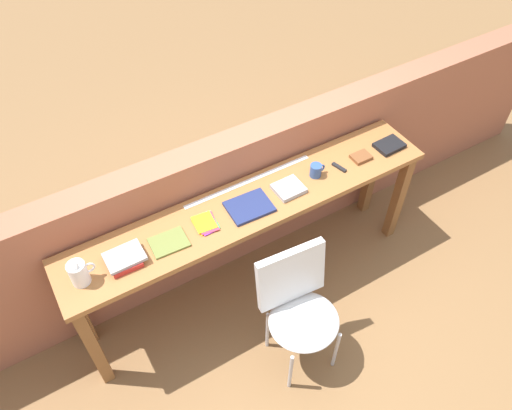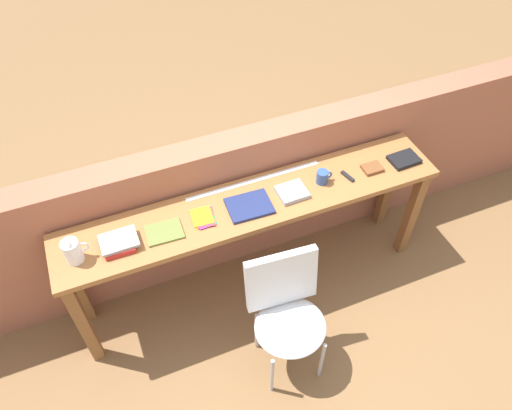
{
  "view_description": "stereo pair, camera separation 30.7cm",
  "coord_description": "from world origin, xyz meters",
  "px_view_note": "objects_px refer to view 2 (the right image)",
  "views": [
    {
      "loc": [
        -1.06,
        -1.53,
        3.18
      ],
      "look_at": [
        0.0,
        0.25,
        0.9
      ],
      "focal_mm": 35.0,
      "sensor_mm": 36.0,
      "label": 1
    },
    {
      "loc": [
        -0.78,
        -1.67,
        3.18
      ],
      "look_at": [
        0.0,
        0.25,
        0.9
      ],
      "focal_mm": 35.0,
      "sensor_mm": 36.0,
      "label": 2
    }
  ],
  "objects_px": {
    "book_open_centre": "(249,206)",
    "book_stack_leftmost": "(119,243)",
    "pitcher_white": "(73,251)",
    "magazine_cycling": "(164,232)",
    "book_repair_rightmost": "(404,159)",
    "pamphlet_pile_colourful": "(204,217)",
    "chair_white_moulded": "(287,311)",
    "mug": "(323,177)",
    "multitool_folded": "(348,176)",
    "leather_journal_brown": "(372,168)"
  },
  "relations": [
    {
      "from": "book_open_centre",
      "to": "book_stack_leftmost",
      "type": "bearing_deg",
      "value": -177.59
    },
    {
      "from": "pitcher_white",
      "to": "book_open_centre",
      "type": "xyz_separation_m",
      "value": [
        1.06,
        0.0,
        -0.07
      ]
    },
    {
      "from": "magazine_cycling",
      "to": "book_repair_rightmost",
      "type": "bearing_deg",
      "value": 2.65
    },
    {
      "from": "magazine_cycling",
      "to": "pamphlet_pile_colourful",
      "type": "bearing_deg",
      "value": 7.58
    },
    {
      "from": "chair_white_moulded",
      "to": "magazine_cycling",
      "type": "relative_size",
      "value": 4.14
    },
    {
      "from": "mug",
      "to": "book_repair_rightmost",
      "type": "relative_size",
      "value": 0.56
    },
    {
      "from": "multitool_folded",
      "to": "book_repair_rightmost",
      "type": "relative_size",
      "value": 0.56
    },
    {
      "from": "mug",
      "to": "book_stack_leftmost",
      "type": "bearing_deg",
      "value": -178.9
    },
    {
      "from": "book_stack_leftmost",
      "to": "mug",
      "type": "distance_m",
      "value": 1.33
    },
    {
      "from": "pamphlet_pile_colourful",
      "to": "multitool_folded",
      "type": "relative_size",
      "value": 1.64
    },
    {
      "from": "pitcher_white",
      "to": "magazine_cycling",
      "type": "relative_size",
      "value": 0.85
    },
    {
      "from": "chair_white_moulded",
      "to": "magazine_cycling",
      "type": "bearing_deg",
      "value": 134.26
    },
    {
      "from": "chair_white_moulded",
      "to": "pamphlet_pile_colourful",
      "type": "distance_m",
      "value": 0.76
    },
    {
      "from": "book_open_centre",
      "to": "leather_journal_brown",
      "type": "distance_m",
      "value": 0.88
    },
    {
      "from": "multitool_folded",
      "to": "leather_journal_brown",
      "type": "xyz_separation_m",
      "value": [
        0.19,
        0.0,
        0.0
      ]
    },
    {
      "from": "multitool_folded",
      "to": "book_stack_leftmost",
      "type": "bearing_deg",
      "value": -179.98
    },
    {
      "from": "multitool_folded",
      "to": "leather_journal_brown",
      "type": "height_order",
      "value": "leather_journal_brown"
    },
    {
      "from": "book_open_centre",
      "to": "mug",
      "type": "relative_size",
      "value": 2.47
    },
    {
      "from": "pitcher_white",
      "to": "book_open_centre",
      "type": "relative_size",
      "value": 0.68
    },
    {
      "from": "magazine_cycling",
      "to": "book_repair_rightmost",
      "type": "distance_m",
      "value": 1.67
    },
    {
      "from": "pitcher_white",
      "to": "multitool_folded",
      "type": "relative_size",
      "value": 1.67
    },
    {
      "from": "book_stack_leftmost",
      "to": "leather_journal_brown",
      "type": "distance_m",
      "value": 1.69
    },
    {
      "from": "pamphlet_pile_colourful",
      "to": "book_stack_leftmost",
      "type": "bearing_deg",
      "value": -177.75
    },
    {
      "from": "magazine_cycling",
      "to": "leather_journal_brown",
      "type": "bearing_deg",
      "value": 2.94
    },
    {
      "from": "book_open_centre",
      "to": "multitool_folded",
      "type": "relative_size",
      "value": 2.47
    },
    {
      "from": "book_open_centre",
      "to": "multitool_folded",
      "type": "height_order",
      "value": "book_open_centre"
    },
    {
      "from": "magazine_cycling",
      "to": "book_repair_rightmost",
      "type": "height_order",
      "value": "book_repair_rightmost"
    },
    {
      "from": "book_open_centre",
      "to": "book_repair_rightmost",
      "type": "bearing_deg",
      "value": 2.26
    },
    {
      "from": "book_stack_leftmost",
      "to": "pamphlet_pile_colourful",
      "type": "distance_m",
      "value": 0.52
    },
    {
      "from": "multitool_folded",
      "to": "pamphlet_pile_colourful",
      "type": "bearing_deg",
      "value": 178.85
    },
    {
      "from": "mug",
      "to": "book_repair_rightmost",
      "type": "bearing_deg",
      "value": -2.92
    },
    {
      "from": "magazine_cycling",
      "to": "pamphlet_pile_colourful",
      "type": "xyz_separation_m",
      "value": [
        0.25,
        0.02,
        0.0
      ]
    },
    {
      "from": "magazine_cycling",
      "to": "mug",
      "type": "distance_m",
      "value": 1.06
    },
    {
      "from": "magazine_cycling",
      "to": "pamphlet_pile_colourful",
      "type": "distance_m",
      "value": 0.25
    },
    {
      "from": "magazine_cycling",
      "to": "book_repair_rightmost",
      "type": "relative_size",
      "value": 1.1
    },
    {
      "from": "pamphlet_pile_colourful",
      "to": "pitcher_white",
      "type": "bearing_deg",
      "value": -178.35
    },
    {
      "from": "pitcher_white",
      "to": "book_repair_rightmost",
      "type": "distance_m",
      "value": 2.18
    },
    {
      "from": "book_stack_leftmost",
      "to": "multitool_folded",
      "type": "height_order",
      "value": "book_stack_leftmost"
    },
    {
      "from": "chair_white_moulded",
      "to": "pamphlet_pile_colourful",
      "type": "height_order",
      "value": "pamphlet_pile_colourful"
    },
    {
      "from": "multitool_folded",
      "to": "leather_journal_brown",
      "type": "distance_m",
      "value": 0.19
    },
    {
      "from": "magazine_cycling",
      "to": "book_open_centre",
      "type": "relative_size",
      "value": 0.79
    },
    {
      "from": "book_stack_leftmost",
      "to": "magazine_cycling",
      "type": "relative_size",
      "value": 1.01
    },
    {
      "from": "pamphlet_pile_colourful",
      "to": "chair_white_moulded",
      "type": "bearing_deg",
      "value": -62.8
    },
    {
      "from": "book_stack_leftmost",
      "to": "multitool_folded",
      "type": "bearing_deg",
      "value": 0.02
    },
    {
      "from": "leather_journal_brown",
      "to": "multitool_folded",
      "type": "bearing_deg",
      "value": -178.78
    },
    {
      "from": "pamphlet_pile_colourful",
      "to": "multitool_folded",
      "type": "height_order",
      "value": "multitool_folded"
    },
    {
      "from": "book_stack_leftmost",
      "to": "chair_white_moulded",
      "type": "bearing_deg",
      "value": -34.77
    },
    {
      "from": "magazine_cycling",
      "to": "book_open_centre",
      "type": "height_order",
      "value": "book_open_centre"
    },
    {
      "from": "pamphlet_pile_colourful",
      "to": "leather_journal_brown",
      "type": "distance_m",
      "value": 1.17
    },
    {
      "from": "pitcher_white",
      "to": "book_open_centre",
      "type": "bearing_deg",
      "value": 0.03
    }
  ]
}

